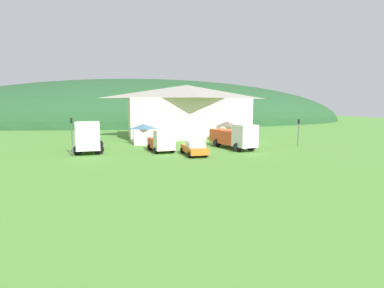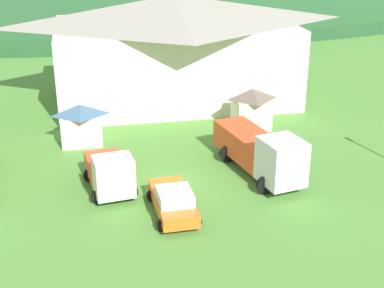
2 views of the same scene
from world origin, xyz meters
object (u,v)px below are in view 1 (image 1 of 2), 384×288
Objects in this scene: play_shed_cream at (227,131)px; light_truck_cream at (162,141)px; heavy_rig_striped at (89,137)px; traffic_cone_mid_row at (243,151)px; service_pickup_orange at (194,148)px; depot_building at (186,110)px; traffic_light_west at (72,133)px; traffic_light_east at (298,130)px; traffic_cone_near_pickup at (217,147)px; play_shed_pink at (144,134)px; heavy_rig_white at (234,136)px.

light_truck_cream is (-11.07, -8.54, -0.32)m from play_shed_cream.
heavy_rig_striped is 12.83× the size of traffic_cone_mid_row.
light_truck_cream reaches higher than service_pickup_orange.
play_shed_cream reaches higher than service_pickup_orange.
depot_building reaches higher than traffic_light_west.
service_pickup_orange is (-3.49, -20.09, -3.76)m from depot_building.
traffic_light_west is at bearing -176.52° from traffic_light_east.
traffic_light_east reaches higher than light_truck_cream.
traffic_cone_near_pickup is at bearing -85.31° from depot_building.
heavy_rig_striped is 1.54× the size of light_truck_cream.
service_pickup_orange is 7.98× the size of traffic_cone_mid_row.
depot_building is at bearing 47.81° from play_shed_pink.
traffic_light_west is at bearing -97.44° from heavy_rig_white.
heavy_rig_striped is at bearing 177.18° from traffic_light_east.
traffic_light_east is (11.76, -16.03, -2.32)m from depot_building.
traffic_cone_near_pickup is (-3.31, -5.76, -1.59)m from play_shed_cream.
traffic_cone_near_pickup is 4.39m from traffic_cone_mid_row.
heavy_rig_white is 7.21m from service_pickup_orange.
heavy_rig_white is at bearing -34.33° from play_shed_pink.
heavy_rig_striped is 12.74m from service_pickup_orange.
play_shed_pink is (-12.59, -0.74, -0.09)m from play_shed_cream.
play_shed_pink is at bearing -159.15° from service_pickup_orange.
play_shed_pink is 13.02m from heavy_rig_white.
depot_building reaches higher than heavy_rig_white.
heavy_rig_white is 2.01× the size of traffic_light_west.
heavy_rig_white is (2.61, -16.32, -2.99)m from depot_building.
traffic_light_west is (-1.42, -3.03, 0.77)m from heavy_rig_striped.
light_truck_cream is (1.52, -7.80, -0.23)m from play_shed_pink.
heavy_rig_white is at bearing -57.75° from traffic_cone_near_pickup.
play_shed_cream is at bearing 60.14° from traffic_cone_near_pickup.
traffic_cone_mid_row is at bearing 76.18° from light_truck_cream.
traffic_cone_mid_row is at bearing -0.39° from traffic_light_west.
heavy_rig_striped is 0.94× the size of heavy_rig_white.
traffic_cone_near_pickup is at bearing 12.02° from traffic_light_west.
traffic_light_east is at bearing 3.48° from traffic_light_west.
depot_building reaches higher than service_pickup_orange.
heavy_rig_striped is at bearing -161.60° from play_shed_cream.
traffic_cone_mid_row is (18.22, -3.16, -1.78)m from heavy_rig_striped.
play_shed_cream is 0.37× the size of heavy_rig_white.
traffic_light_west reaches higher than service_pickup_orange.
traffic_light_west is at bearing -102.16° from service_pickup_orange.
traffic_light_west is 1.15× the size of traffic_light_east.
heavy_rig_white is at bearing 119.85° from service_pickup_orange.
traffic_cone_near_pickup is at bearing -159.47° from heavy_rig_white.
traffic_cone_mid_row is at bearing 9.78° from heavy_rig_white.
play_shed_pink reaches higher than light_truck_cream.
traffic_cone_near_pickup is (1.15, -14.00, -4.59)m from depot_building.
heavy_rig_striped is 2.17× the size of traffic_light_east.
play_shed_cream is 5.53× the size of traffic_cone_near_pickup.
play_shed_cream is at bearing 133.14° from traffic_light_east.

